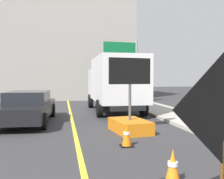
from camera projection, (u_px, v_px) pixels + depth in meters
The scene contains 9 objects.
lane_center_stripe at pixel (80, 154), 6.60m from camera, with size 0.14×36.00×0.01m, color yellow.
roadwork_sign at pixel (223, 111), 3.69m from camera, with size 1.63×0.15×2.33m.
arrow_board_trailer at pixel (130, 119), 9.35m from camera, with size 1.60×1.94×2.70m.
box_truck at pixel (115, 83), 15.00m from camera, with size 2.63×6.93×3.14m.
pickup_car at pixel (27, 107), 11.38m from camera, with size 2.33×5.28×1.38m.
highway_guide_sign at pixel (127, 60), 20.13m from camera, with size 2.78×0.37×5.00m.
far_building_block at pixel (43, 46), 25.73m from camera, with size 17.18×7.76×10.53m, color gray.
traffic_cone_near_sign at pixel (173, 167), 4.75m from camera, with size 0.36×0.36×0.64m.
traffic_cone_mid_lane at pixel (127, 135), 7.36m from camera, with size 0.36×0.36×0.67m.
Camera 1 is at (-0.40, -0.57, 1.94)m, focal length 41.18 mm.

